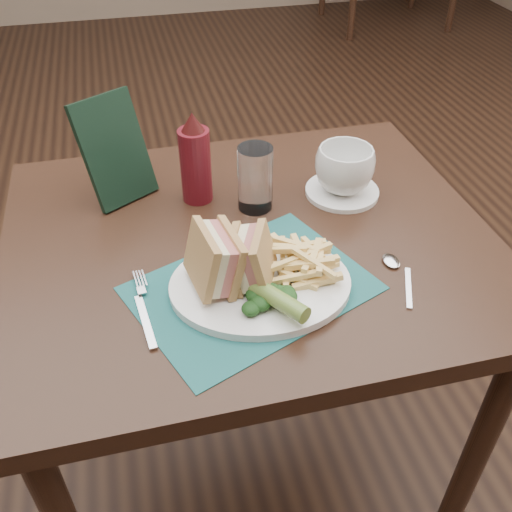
# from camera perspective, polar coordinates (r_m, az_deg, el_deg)

# --- Properties ---
(floor) EXTENTS (7.00, 7.00, 0.00)m
(floor) POSITION_cam_1_polar(r_m,az_deg,el_deg) (1.93, -3.91, -7.00)
(floor) COLOR black
(floor) RESTS_ON ground
(wall_back) EXTENTS (6.00, 0.00, 6.00)m
(wall_back) POSITION_cam_1_polar(r_m,az_deg,el_deg) (5.03, -11.88, 22.38)
(wall_back) COLOR gray
(wall_back) RESTS_ON ground
(table_main) EXTENTS (0.90, 0.75, 0.75)m
(table_main) POSITION_cam_1_polar(r_m,az_deg,el_deg) (1.32, -0.56, -10.97)
(table_main) COLOR black
(table_main) RESTS_ON ground
(placemat) EXTENTS (0.45, 0.39, 0.00)m
(placemat) POSITION_cam_1_polar(r_m,az_deg,el_deg) (0.95, -0.45, -3.25)
(placemat) COLOR #1A5554
(placemat) RESTS_ON table_main
(plate) EXTENTS (0.32, 0.27, 0.01)m
(plate) POSITION_cam_1_polar(r_m,az_deg,el_deg) (0.94, 0.43, -2.89)
(plate) COLOR white
(plate) RESTS_ON placemat
(sandwich_half_a) EXTENTS (0.09, 0.12, 0.11)m
(sandwich_half_a) POSITION_cam_1_polar(r_m,az_deg,el_deg) (0.89, -5.46, -0.58)
(sandwich_half_a) COLOR tan
(sandwich_half_a) RESTS_ON plate
(sandwich_half_b) EXTENTS (0.11, 0.12, 0.10)m
(sandwich_half_b) POSITION_cam_1_polar(r_m,az_deg,el_deg) (0.91, -1.83, -0.09)
(sandwich_half_b) COLOR tan
(sandwich_half_b) RESTS_ON plate
(kale_garnish) EXTENTS (0.11, 0.08, 0.03)m
(kale_garnish) POSITION_cam_1_polar(r_m,az_deg,el_deg) (0.89, 1.13, -4.18)
(kale_garnish) COLOR black
(kale_garnish) RESTS_ON plate
(pickle_spear) EXTENTS (0.09, 0.12, 0.03)m
(pickle_spear) POSITION_cam_1_polar(r_m,az_deg,el_deg) (0.88, 1.94, -4.20)
(pickle_spear) COLOR #57752C
(pickle_spear) RESTS_ON plate
(fries_pile) EXTENTS (0.18, 0.20, 0.05)m
(fries_pile) POSITION_cam_1_polar(r_m,az_deg,el_deg) (0.94, 4.56, -0.41)
(fries_pile) COLOR #F6D17B
(fries_pile) RESTS_ON plate
(fork) EXTENTS (0.05, 0.17, 0.01)m
(fork) POSITION_cam_1_polar(r_m,az_deg,el_deg) (0.92, -11.19, -4.95)
(fork) COLOR silver
(fork) RESTS_ON placemat
(spoon) EXTENTS (0.09, 0.15, 0.01)m
(spoon) POSITION_cam_1_polar(r_m,az_deg,el_deg) (0.99, 14.41, -2.02)
(spoon) COLOR silver
(spoon) RESTS_ON table_main
(saucer) EXTENTS (0.19, 0.19, 0.01)m
(saucer) POSITION_cam_1_polar(r_m,az_deg,el_deg) (1.19, 8.59, 6.40)
(saucer) COLOR white
(saucer) RESTS_ON table_main
(coffee_cup) EXTENTS (0.15, 0.15, 0.09)m
(coffee_cup) POSITION_cam_1_polar(r_m,az_deg,el_deg) (1.16, 8.83, 8.54)
(coffee_cup) COLOR white
(coffee_cup) RESTS_ON saucer
(drinking_glass) EXTENTS (0.08, 0.08, 0.13)m
(drinking_glass) POSITION_cam_1_polar(r_m,az_deg,el_deg) (1.10, -0.08, 7.77)
(drinking_glass) COLOR white
(drinking_glass) RESTS_ON table_main
(ketchup_bottle) EXTENTS (0.07, 0.07, 0.19)m
(ketchup_bottle) POSITION_cam_1_polar(r_m,az_deg,el_deg) (1.12, -6.11, 9.75)
(ketchup_bottle) COLOR #520E16
(ketchup_bottle) RESTS_ON table_main
(check_presenter) EXTENTS (0.15, 0.13, 0.21)m
(check_presenter) POSITION_cam_1_polar(r_m,az_deg,el_deg) (1.15, -13.96, 10.22)
(check_presenter) COLOR black
(check_presenter) RESTS_ON table_main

